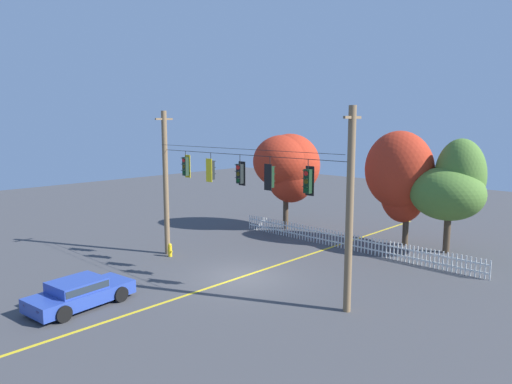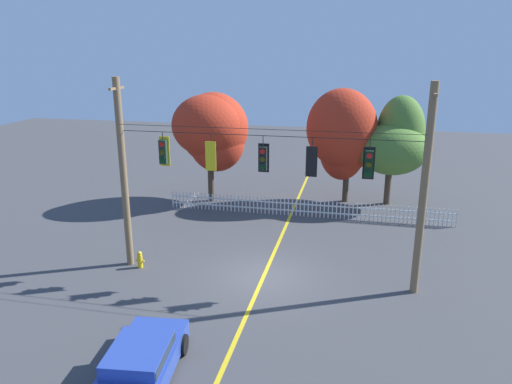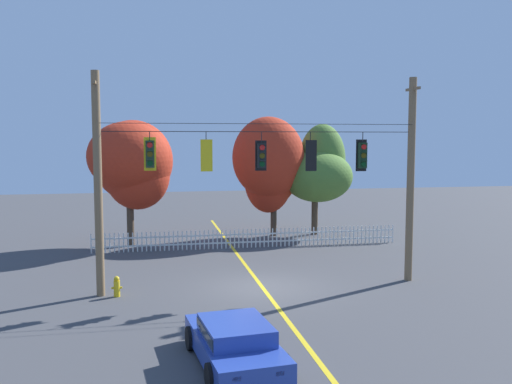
% 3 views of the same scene
% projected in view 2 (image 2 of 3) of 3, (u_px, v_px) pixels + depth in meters
% --- Properties ---
extents(ground, '(80.00, 80.00, 0.00)m').
position_uv_depth(ground, '(263.00, 277.00, 19.93)').
color(ground, '#424244').
extents(lane_centerline_stripe, '(0.16, 36.00, 0.01)m').
position_uv_depth(lane_centerline_stripe, '(263.00, 277.00, 19.93)').
color(lane_centerline_stripe, gold).
rests_on(lane_centerline_stripe, ground).
extents(signal_support_span, '(12.25, 1.10, 8.05)m').
position_uv_depth(signal_support_span, '(264.00, 182.00, 18.75)').
color(signal_support_span, brown).
rests_on(signal_support_span, ground).
extents(traffic_signal_westbound_side, '(0.43, 0.38, 1.42)m').
position_uv_depth(traffic_signal_westbound_side, '(163.00, 152.00, 19.30)').
color(traffic_signal_westbound_side, black).
extents(traffic_signal_northbound_secondary, '(0.43, 0.38, 1.45)m').
position_uv_depth(traffic_signal_northbound_secondary, '(212.00, 155.00, 18.89)').
color(traffic_signal_northbound_secondary, black).
extents(traffic_signal_eastbound_side, '(0.43, 0.38, 1.46)m').
position_uv_depth(traffic_signal_eastbound_side, '(263.00, 158.00, 18.50)').
color(traffic_signal_eastbound_side, black).
extents(traffic_signal_southbound_primary, '(0.43, 0.38, 1.48)m').
position_uv_depth(traffic_signal_southbound_primary, '(312.00, 161.00, 18.10)').
color(traffic_signal_southbound_primary, black).
extents(traffic_signal_northbound_primary, '(0.43, 0.38, 1.52)m').
position_uv_depth(traffic_signal_northbound_primary, '(369.00, 164.00, 17.69)').
color(traffic_signal_northbound_primary, black).
extents(white_picket_fence, '(16.00, 0.06, 0.98)m').
position_uv_depth(white_picket_fence, '(306.00, 208.00, 26.94)').
color(white_picket_fence, silver).
rests_on(white_picket_fence, ground).
extents(autumn_maple_near_fence, '(4.42, 4.52, 6.65)m').
position_uv_depth(autumn_maple_near_fence, '(212.00, 130.00, 28.57)').
color(autumn_maple_near_fence, '#473828').
rests_on(autumn_maple_near_fence, ground).
extents(autumn_maple_mid, '(4.15, 3.48, 6.93)m').
position_uv_depth(autumn_maple_mid, '(344.00, 135.00, 28.49)').
color(autumn_maple_mid, '#473828').
rests_on(autumn_maple_mid, ground).
extents(autumn_oak_far_east, '(4.10, 3.67, 6.54)m').
position_uv_depth(autumn_oak_far_east, '(395.00, 142.00, 27.98)').
color(autumn_oak_far_east, '#473828').
rests_on(autumn_oak_far_east, ground).
extents(parked_car, '(2.29, 4.31, 1.15)m').
position_uv_depth(parked_car, '(141.00, 362.00, 13.56)').
color(parked_car, '#28429E').
rests_on(parked_car, ground).
extents(fire_hydrant, '(0.38, 0.22, 0.75)m').
position_uv_depth(fire_hydrant, '(140.00, 260.00, 20.68)').
color(fire_hydrant, gold).
rests_on(fire_hydrant, ground).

